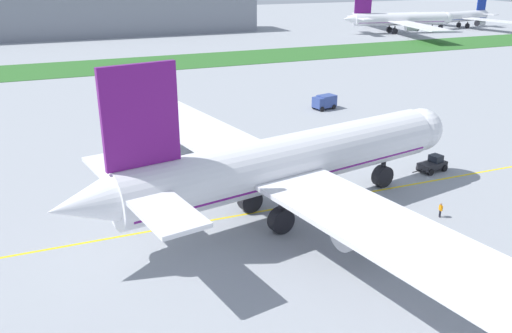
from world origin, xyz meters
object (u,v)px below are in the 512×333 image
(service_truck_fuel_bowser, at_px, (324,101))
(parked_airliner_far_centre, at_px, (398,19))
(pushback_tug, at_px, (433,164))
(ground_crew_wingwalker_port, at_px, (441,209))
(parked_airliner_far_right, at_px, (461,17))
(airliner_foreground, at_px, (284,163))

(service_truck_fuel_bowser, bearing_deg, parked_airliner_far_centre, 47.75)
(pushback_tug, bearing_deg, service_truck_fuel_bowser, 85.98)
(ground_crew_wingwalker_port, distance_m, service_truck_fuel_bowser, 46.79)
(pushback_tug, distance_m, ground_crew_wingwalker_port, 14.29)
(parked_airliner_far_right, bearing_deg, pushback_tug, -133.03)
(pushback_tug, xyz_separation_m, ground_crew_wingwalker_port, (-8.45, -11.53, 0.03))
(parked_airliner_far_centre, distance_m, parked_airliner_far_right, 37.03)
(ground_crew_wingwalker_port, bearing_deg, service_truck_fuel_bowser, 76.61)
(service_truck_fuel_bowser, bearing_deg, pushback_tug, -94.02)
(airliner_foreground, relative_size, service_truck_fuel_bowser, 15.67)
(pushback_tug, height_order, parked_airliner_far_right, parked_airliner_far_right)
(service_truck_fuel_bowser, bearing_deg, ground_crew_wingwalker_port, -103.39)
(parked_airliner_far_centre, bearing_deg, pushback_tug, -124.41)
(airliner_foreground, xyz_separation_m, parked_airliner_far_centre, (111.51, 132.26, -0.79))
(ground_crew_wingwalker_port, distance_m, parked_airliner_far_centre, 168.94)
(airliner_foreground, bearing_deg, ground_crew_wingwalker_port, -23.46)
(parked_airliner_far_centre, bearing_deg, ground_crew_wingwalker_port, -124.56)
(ground_crew_wingwalker_port, bearing_deg, pushback_tug, 53.77)
(airliner_foreground, distance_m, ground_crew_wingwalker_port, 17.88)
(parked_airliner_far_right, bearing_deg, ground_crew_wingwalker_port, -132.54)
(ground_crew_wingwalker_port, height_order, parked_airliner_far_centre, parked_airliner_far_centre)
(airliner_foreground, relative_size, pushback_tug, 12.81)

